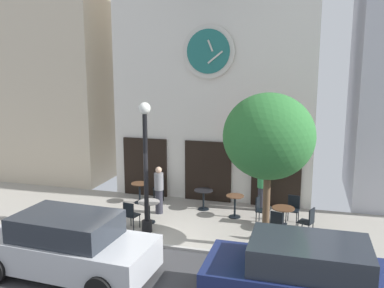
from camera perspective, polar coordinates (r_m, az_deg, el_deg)
The scene contains 20 objects.
ground_plane at distance 11.72m, azimuth -8.43°, elevation -15.19°, with size 29.33×10.58×0.13m.
clock_building at distance 16.71m, azimuth 3.54°, elevation 12.03°, with size 7.65×4.31×10.62m.
neighbor_building_left at distance 20.75m, azimuth -17.75°, elevation 15.37°, with size 5.34×4.94×13.92m.
street_lamp at distance 12.61m, azimuth -6.39°, elevation -3.27°, with size 0.36×0.36×4.03m.
street_tree at distance 11.35m, azimuth 10.50°, elevation 0.97°, with size 2.49×2.24×4.39m.
cafe_table_center_left at distance 15.75m, azimuth -7.23°, elevation -6.27°, with size 0.63×0.63×0.77m.
cafe_table_leftmost at distance 13.79m, azimuth -5.94°, elevation -8.70°, with size 0.71×0.71×0.72m.
cafe_table_near_curb at distance 14.93m, azimuth 1.59°, elevation -7.18°, with size 0.67×0.67×0.73m.
cafe_table_center at distance 14.25m, azimuth 5.93°, elevation -8.10°, with size 0.60×0.60×0.77m.
cafe_table_near_door at distance 13.43m, azimuth 12.42°, elevation -9.43°, with size 0.70×0.70×0.73m.
cafe_chair_facing_street at distance 12.65m, azimuth 11.70°, elevation -10.59°, with size 0.50×0.50×0.90m.
cafe_chair_near_lamp at distance 14.11m, azimuth 13.75°, elevation -8.43°, with size 0.45×0.45×0.90m.
cafe_chair_curbside at distance 13.28m, azimuth -8.48°, elevation -9.45°, with size 0.47×0.47×0.90m.
cafe_chair_right_end at distance 13.08m, azimuth 15.73°, elevation -10.05°, with size 0.52×0.52×0.90m.
cafe_chair_mid_row at distance 13.80m, azimuth 9.42°, elevation -8.70°, with size 0.47×0.47×0.90m.
cafe_chair_facing_wall at distance 16.00m, azimuth -4.35°, elevation -5.87°, with size 0.53×0.53×0.90m.
pedestrian_grey at distance 14.49m, azimuth -4.58°, elevation -6.25°, with size 0.44×0.44×1.67m.
pedestrian_green at distance 14.93m, azimuth 9.59°, elevation -5.87°, with size 0.37×0.37×1.67m.
parked_car_silver at distance 10.85m, azimuth -16.78°, elevation -13.20°, with size 4.39×2.21×1.55m.
parked_car_navy at distance 9.32m, azimuth 15.68°, elevation -17.26°, with size 4.30×2.03×1.55m.
Camera 1 is at (4.43, -10.36, 5.05)m, focal length 38.73 mm.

